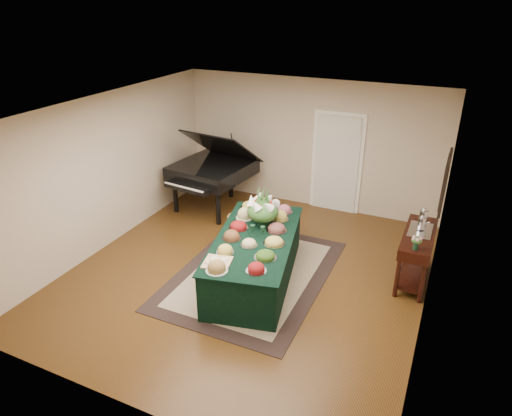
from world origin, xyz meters
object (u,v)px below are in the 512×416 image
at_px(floral_centerpiece, 263,207).
at_px(mahogany_sideboard, 418,244).
at_px(buffet_table, 255,259).
at_px(grand_piano, 213,170).

height_order(floral_centerpiece, mahogany_sideboard, floral_centerpiece).
height_order(buffet_table, grand_piano, grand_piano).
xyz_separation_m(floral_centerpiece, grand_piano, (-1.88, 1.67, -0.22)).
height_order(buffet_table, mahogany_sideboard, mahogany_sideboard).
distance_m(floral_centerpiece, mahogany_sideboard, 2.48).
relative_size(grand_piano, mahogany_sideboard, 1.39).
xyz_separation_m(grand_piano, mahogany_sideboard, (4.26, -1.08, -0.21)).
xyz_separation_m(buffet_table, grand_piano, (-1.95, 2.11, 0.48)).
bearing_deg(mahogany_sideboard, buffet_table, -155.83).
xyz_separation_m(buffet_table, mahogany_sideboard, (2.31, 1.04, 0.27)).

